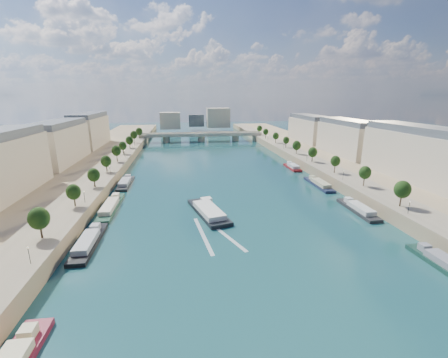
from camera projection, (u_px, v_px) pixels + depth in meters
name	position (u px, v px, depth m)	size (l,w,h in m)	color
ground	(222.00, 186.00, 142.04)	(700.00, 700.00, 0.00)	#0D3539
quay_left	(60.00, 187.00, 131.69)	(44.00, 520.00, 5.00)	#9E8460
quay_right	(363.00, 175.00, 151.03)	(44.00, 520.00, 5.00)	#9E8460
pave_left	(95.00, 180.00, 133.01)	(14.00, 520.00, 0.10)	gray
pave_right	(336.00, 171.00, 148.33)	(14.00, 520.00, 0.10)	gray
trees_left	(99.00, 167.00, 133.72)	(4.80, 268.80, 8.26)	#382B1E
trees_right	(324.00, 157.00, 156.12)	(4.80, 268.80, 8.26)	#382B1E
lamps_left	(99.00, 180.00, 123.35)	(0.36, 200.36, 4.28)	black
lamps_right	(323.00, 164.00, 151.75)	(0.36, 200.36, 4.28)	black
buildings_left	(35.00, 151.00, 137.61)	(16.00, 226.00, 23.20)	beige
buildings_right	(376.00, 143.00, 160.45)	(16.00, 226.00, 23.20)	beige
skyline	(200.00, 119.00, 347.79)	(79.00, 42.00, 22.00)	beige
bridge	(201.00, 136.00, 276.70)	(112.00, 12.00, 8.15)	#C1B79E
tour_barge	(208.00, 211.00, 107.95)	(14.45, 28.36, 3.75)	black
wake	(213.00, 234.00, 92.38)	(14.10, 25.93, 0.04)	silver
moored_barges_left	(86.00, 246.00, 83.33)	(5.00, 156.72, 3.60)	#191937
moored_barges_right	(364.00, 213.00, 106.75)	(5.00, 162.90, 3.60)	black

